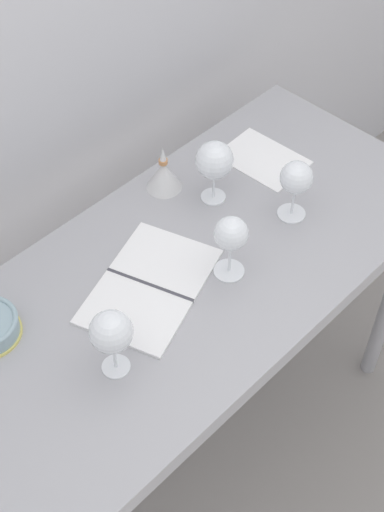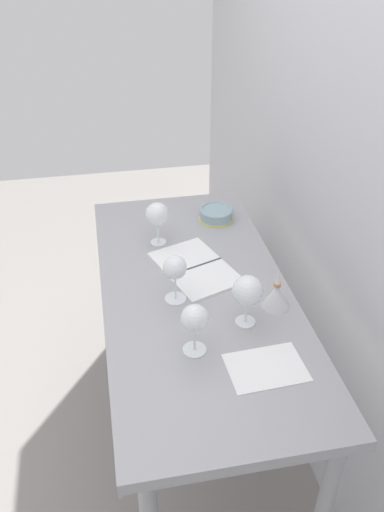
{
  "view_description": "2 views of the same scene",
  "coord_description": "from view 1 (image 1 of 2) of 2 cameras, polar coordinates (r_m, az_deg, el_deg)",
  "views": [
    {
      "loc": [
        -0.82,
        -0.8,
        2.21
      ],
      "look_at": [
        -0.01,
        -0.01,
        0.93
      ],
      "focal_mm": 50.55,
      "sensor_mm": 36.0,
      "label": 1
    },
    {
      "loc": [
        1.43,
        -0.29,
        2.02
      ],
      "look_at": [
        -0.07,
        -0.01,
        0.99
      ],
      "focal_mm": 36.86,
      "sensor_mm": 36.0,
      "label": 2
    }
  ],
  "objects": [
    {
      "name": "ground_plane",
      "position": [
        2.49,
        -0.0,
        -14.16
      ],
      "size": [
        6.0,
        6.0,
        0.0
      ],
      "primitive_type": "plane",
      "color": "gray"
    },
    {
      "name": "back_wall",
      "position": [
        1.78,
        -11.86,
        16.6
      ],
      "size": [
        3.8,
        0.04,
        2.6
      ],
      "primitive_type": "cube",
      "color": "silver",
      "rests_on": "ground_plane"
    },
    {
      "name": "steel_counter",
      "position": [
        1.82,
        0.14,
        -2.73
      ],
      "size": [
        1.4,
        0.65,
        0.9
      ],
      "color": "#9D9DA2",
      "rests_on": "ground_plane"
    },
    {
      "name": "wine_glass_far_right",
      "position": [
        1.81,
        1.78,
        7.51
      ],
      "size": [
        0.1,
        0.1,
        0.18
      ],
      "color": "white",
      "rests_on": "steel_counter"
    },
    {
      "name": "wine_glass_near_center",
      "position": [
        1.63,
        3.11,
        1.63
      ],
      "size": [
        0.08,
        0.08,
        0.17
      ],
      "color": "white",
      "rests_on": "steel_counter"
    },
    {
      "name": "wine_glass_near_left",
      "position": [
        1.46,
        -6.41,
        -6.07
      ],
      "size": [
        0.09,
        0.09,
        0.18
      ],
      "color": "white",
      "rests_on": "steel_counter"
    },
    {
      "name": "wine_glass_near_right",
      "position": [
        1.79,
        8.25,
        6.04
      ],
      "size": [
        0.08,
        0.08,
        0.17
      ],
      "color": "white",
      "rests_on": "steel_counter"
    },
    {
      "name": "open_notebook",
      "position": [
        1.69,
        -3.35,
        -2.36
      ],
      "size": [
        0.4,
        0.33,
        0.01
      ],
      "rotation": [
        0.0,
        0.0,
        0.34
      ],
      "color": "white",
      "rests_on": "steel_counter"
    },
    {
      "name": "tasting_sheet_upper",
      "position": [
        2.01,
        5.65,
        7.65
      ],
      "size": [
        0.17,
        0.23,
        0.0
      ],
      "primitive_type": "cube",
      "rotation": [
        0.0,
        0.0,
        0.05
      ],
      "color": "white",
      "rests_on": "steel_counter"
    },
    {
      "name": "decanter_funnel",
      "position": [
        1.9,
        -2.26,
        6.44
      ],
      "size": [
        0.1,
        0.1,
        0.13
      ],
      "color": "silver",
      "rests_on": "steel_counter"
    }
  ]
}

